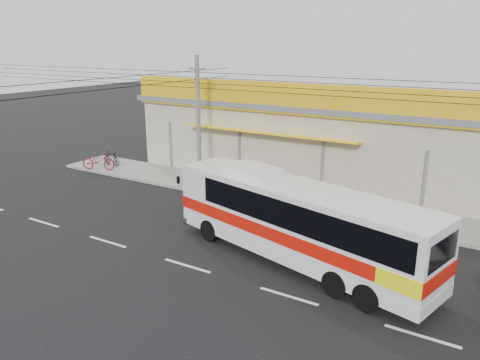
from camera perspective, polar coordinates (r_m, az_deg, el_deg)
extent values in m
plane|color=black|center=(18.90, -1.77, -7.50)|extent=(120.00, 120.00, 0.00)
cube|color=gray|center=(23.77, 6.17, -2.28)|extent=(30.00, 3.20, 0.15)
cube|color=#A39883|center=(28.26, 11.21, 4.77)|extent=(22.00, 8.00, 4.20)
cube|color=#585A5F|center=(27.90, 11.46, 9.29)|extent=(22.60, 8.60, 0.30)
cube|color=gold|center=(24.04, 8.06, 9.68)|extent=(22.00, 0.24, 1.60)
cube|color=#AA092C|center=(24.87, 3.75, 10.02)|extent=(9.00, 0.10, 1.20)
cube|color=#136F2A|center=(22.25, 23.68, 7.94)|extent=(2.40, 0.10, 1.10)
cube|color=#AA092C|center=(28.78, -8.89, 10.73)|extent=(3.00, 0.10, 1.10)
cube|color=yellow|center=(25.02, 3.51, 5.66)|extent=(10.00, 1.20, 0.37)
cube|color=silver|center=(16.68, 6.92, -4.87)|extent=(10.53, 4.68, 2.49)
cube|color=red|center=(16.79, 6.88, -5.83)|extent=(10.58, 4.73, 0.47)
cube|color=#E8EA0C|center=(14.67, 20.72, -10.28)|extent=(1.89, 2.49, 0.52)
cube|color=black|center=(16.14, 8.64, -3.57)|extent=(8.88, 4.29, 0.95)
cube|color=black|center=(19.97, -4.41, -0.03)|extent=(0.61, 1.87, 1.29)
cube|color=silver|center=(17.60, 1.66, 1.19)|extent=(2.30, 1.69, 0.31)
cylinder|color=black|center=(18.83, -3.69, -6.13)|extent=(0.94, 0.49, 0.89)
cylinder|color=black|center=(20.05, 0.55, -4.66)|extent=(0.94, 0.49, 0.89)
cylinder|color=black|center=(14.67, 15.25, -13.66)|extent=(0.94, 0.49, 0.89)
cylinder|color=black|center=(16.20, 18.89, -10.97)|extent=(0.94, 0.49, 0.89)
imported|color=maroon|center=(29.86, -16.87, 2.23)|extent=(2.22, 1.43, 1.10)
imported|color=black|center=(30.81, -15.39, 2.59)|extent=(1.54, 0.58, 0.91)
cylinder|color=#5D5D5A|center=(25.03, -5.10, 6.88)|extent=(0.23, 0.23, 7.07)
cube|color=#5D5D5A|center=(24.72, -5.26, 13.35)|extent=(1.06, 0.11, 0.11)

